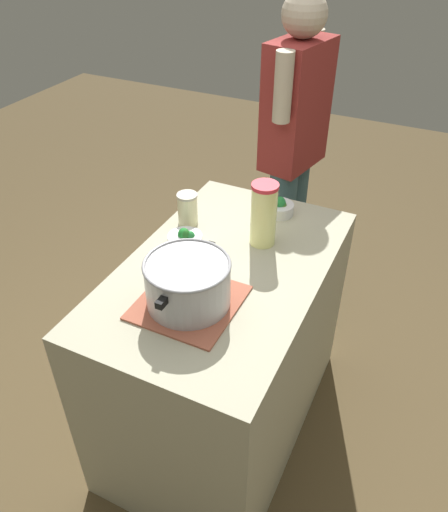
{
  "coord_description": "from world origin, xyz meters",
  "views": [
    {
      "loc": [
        -1.31,
        -0.63,
        2.03
      ],
      "look_at": [
        0.0,
        0.0,
        0.95
      ],
      "focal_mm": 35.33,
      "sensor_mm": 36.0,
      "label": 1
    }
  ],
  "objects_px": {
    "broccoli_bowl_front": "(279,208)",
    "person_cook": "(292,155)",
    "cooking_pot": "(188,282)",
    "lemonade_pitcher": "(264,214)",
    "mason_jar": "(188,209)",
    "broccoli_bowl_center": "(185,239)"
  },
  "relations": [
    {
      "from": "broccoli_bowl_front",
      "to": "broccoli_bowl_center",
      "type": "bearing_deg",
      "value": 147.1
    },
    {
      "from": "broccoli_bowl_front",
      "to": "cooking_pot",
      "type": "bearing_deg",
      "value": 173.91
    },
    {
      "from": "mason_jar",
      "to": "person_cook",
      "type": "distance_m",
      "value": 0.76
    },
    {
      "from": "person_cook",
      "to": "broccoli_bowl_center",
      "type": "bearing_deg",
      "value": 172.1
    },
    {
      "from": "broccoli_bowl_front",
      "to": "broccoli_bowl_center",
      "type": "relative_size",
      "value": 0.91
    },
    {
      "from": "cooking_pot",
      "to": "mason_jar",
      "type": "relative_size",
      "value": 2.59
    },
    {
      "from": "lemonade_pitcher",
      "to": "mason_jar",
      "type": "relative_size",
      "value": 1.88
    },
    {
      "from": "broccoli_bowl_center",
      "to": "person_cook",
      "type": "distance_m",
      "value": 0.89
    },
    {
      "from": "lemonade_pitcher",
      "to": "broccoli_bowl_front",
      "type": "bearing_deg",
      "value": 3.8
    },
    {
      "from": "broccoli_bowl_front",
      "to": "broccoli_bowl_center",
      "type": "xyz_separation_m",
      "value": [
        -0.38,
        0.24,
        -0.0
      ]
    },
    {
      "from": "cooking_pot",
      "to": "mason_jar",
      "type": "xyz_separation_m",
      "value": [
        0.43,
        0.24,
        -0.02
      ]
    },
    {
      "from": "cooking_pot",
      "to": "mason_jar",
      "type": "height_order",
      "value": "cooking_pot"
    },
    {
      "from": "person_cook",
      "to": "mason_jar",
      "type": "bearing_deg",
      "value": 165.52
    },
    {
      "from": "lemonade_pitcher",
      "to": "person_cook",
      "type": "bearing_deg",
      "value": 10.65
    },
    {
      "from": "lemonade_pitcher",
      "to": "person_cook",
      "type": "relative_size",
      "value": 0.15
    },
    {
      "from": "cooking_pot",
      "to": "lemonade_pitcher",
      "type": "bearing_deg",
      "value": -11.1
    },
    {
      "from": "broccoli_bowl_center",
      "to": "person_cook",
      "type": "bearing_deg",
      "value": -7.9
    },
    {
      "from": "lemonade_pitcher",
      "to": "cooking_pot",
      "type": "bearing_deg",
      "value": 168.9
    },
    {
      "from": "cooking_pot",
      "to": "person_cook",
      "type": "relative_size",
      "value": 0.21
    },
    {
      "from": "broccoli_bowl_front",
      "to": "person_cook",
      "type": "bearing_deg",
      "value": 13.64
    },
    {
      "from": "broccoli_bowl_center",
      "to": "person_cook",
      "type": "height_order",
      "value": "person_cook"
    },
    {
      "from": "cooking_pot",
      "to": "lemonade_pitcher",
      "type": "distance_m",
      "value": 0.45
    }
  ]
}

